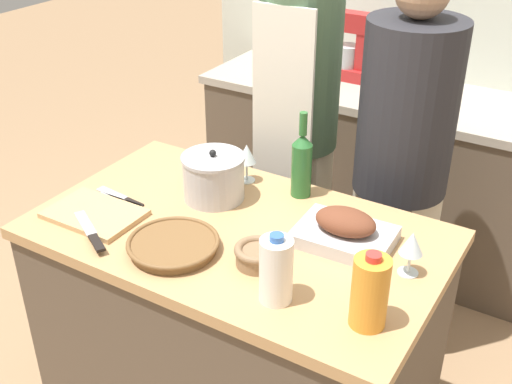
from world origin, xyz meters
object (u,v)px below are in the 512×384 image
object	(u,v)px
wine_bottle_green	(302,163)
stand_mixer	(352,52)
juice_jug	(370,292)
wine_glass_right	(247,155)
roasting_pan	(345,231)
knife_paring	(122,198)
cutting_board	(95,214)
knife_bread	(121,202)
wicker_basket	(173,245)
milk_jug	(276,270)
wine_glass_left	(412,245)
knife_chef	(90,232)
stock_pot	(214,177)
person_cook_aproned	(298,113)
condiment_bottle_tall	(411,66)
person_cook_guest	(402,162)
condiment_bottle_short	(391,88)
mixing_bowl	(257,254)

from	to	relation	value
wine_bottle_green	stand_mixer	bearing A→B (deg)	106.29
juice_jug	wine_glass_right	distance (m)	0.83
roasting_pan	wine_bottle_green	bearing A→B (deg)	142.39
knife_paring	juice_jug	bearing A→B (deg)	-9.20
cutting_board	knife_bread	size ratio (longest dim) A/B	1.64
wicker_basket	milk_jug	world-z (taller)	milk_jug
wine_glass_left	wicker_basket	bearing A→B (deg)	-158.13
cutting_board	knife_chef	world-z (taller)	knife_chef
wicker_basket	knife_chef	distance (m)	0.27
cutting_board	stock_pot	distance (m)	0.41
person_cook_aproned	milk_jug	bearing A→B (deg)	-67.81
condiment_bottle_tall	cutting_board	bearing A→B (deg)	-104.00
wicker_basket	knife_bread	world-z (taller)	wicker_basket
wine_bottle_green	person_cook_guest	xyz separation A→B (m)	(0.22, 0.41, -0.11)
wine_glass_left	wine_glass_right	size ratio (longest dim) A/B	0.96
wine_glass_right	cutting_board	bearing A→B (deg)	-122.34
stock_pot	knife_bread	world-z (taller)	stock_pot
wine_glass_right	condiment_bottle_short	size ratio (longest dim) A/B	0.86
knife_chef	condiment_bottle_tall	size ratio (longest dim) A/B	1.22
knife_paring	condiment_bottle_short	world-z (taller)	condiment_bottle_short
milk_jug	wine_bottle_green	bearing A→B (deg)	111.22
roasting_pan	knife_bread	size ratio (longest dim) A/B	1.61
knife_chef	stand_mixer	world-z (taller)	stand_mixer
wicker_basket	wine_bottle_green	xyz separation A→B (m)	(0.17, 0.50, 0.10)
mixing_bowl	wine_glass_left	size ratio (longest dim) A/B	0.99
juice_jug	knife_chef	bearing A→B (deg)	-175.13
mixing_bowl	condiment_bottle_tall	xyz separation A→B (m)	(-0.15, 1.73, 0.05)
knife_paring	knife_bread	xyz separation A→B (m)	(0.02, -0.02, -0.00)
wine_bottle_green	knife_paring	size ratio (longest dim) A/B	1.44
wicker_basket	stand_mixer	bearing A→B (deg)	96.20
condiment_bottle_short	person_cook_guest	distance (m)	0.63
knife_bread	cutting_board	bearing A→B (deg)	-96.82
wicker_basket	wine_glass_left	size ratio (longest dim) A/B	2.04
cutting_board	wine_glass_left	xyz separation A→B (m)	(0.99, 0.24, 0.09)
condiment_bottle_tall	person_cook_aproned	size ratio (longest dim) A/B	0.11
condiment_bottle_tall	knife_chef	bearing A→B (deg)	-100.91
wicker_basket	condiment_bottle_tall	world-z (taller)	condiment_bottle_tall
cutting_board	juice_jug	xyz separation A→B (m)	(0.97, -0.02, 0.09)
wine_glass_right	knife_paring	bearing A→B (deg)	-131.65
mixing_bowl	knife_chef	size ratio (longest dim) A/B	0.59
wicker_basket	person_cook_aproned	world-z (taller)	person_cook_aproned
juice_jug	wine_glass_right	xyz separation A→B (m)	(-0.67, 0.49, 0.00)
person_cook_aproned	wine_glass_left	bearing A→B (deg)	-46.05
roasting_pan	person_cook_guest	distance (m)	0.61
knife_chef	stand_mixer	xyz separation A→B (m)	(0.08, 1.79, 0.12)
cutting_board	milk_jug	bearing A→B (deg)	-4.86
stock_pot	person_cook_guest	size ratio (longest dim) A/B	0.13
wine_glass_left	knife_paring	bearing A→B (deg)	-174.01
condiment_bottle_tall	knife_bread	bearing A→B (deg)	-104.46
wine_bottle_green	knife_chef	bearing A→B (deg)	-126.45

